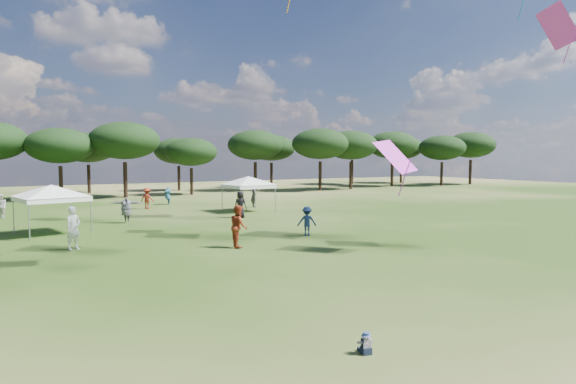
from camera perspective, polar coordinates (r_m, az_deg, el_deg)
name	(u,v)px	position (r m, az deg, el deg)	size (l,w,h in m)	color
tree_line	(110,144)	(53.87, -20.34, 5.36)	(108.78, 17.63, 7.77)	black
tent_left	(51,187)	(28.13, -26.27, 0.52)	(6.19, 6.19, 2.91)	gray
tent_right	(248,178)	(36.00, -4.73, 1.66)	(6.24, 6.24, 2.92)	gray
toddler	(366,344)	(10.53, 9.20, -17.36)	(0.33, 0.35, 0.45)	black
festival_crowd	(109,212)	(30.15, -20.44, -2.21)	(24.97, 23.20, 1.91)	#2D2D32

